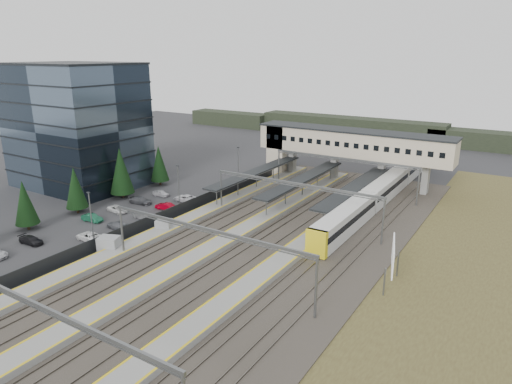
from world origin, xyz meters
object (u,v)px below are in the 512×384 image
Objects in this scene: relay_cabin_near at (109,245)px; relay_cabin_far at (164,226)px; office_building at (77,125)px; train at (386,188)px; footbridge at (339,144)px; billboard at (393,257)px.

relay_cabin_near is 1.18× the size of relay_cabin_far.
train is at bearing 22.60° from office_building.
office_building is 61.49m from train.
office_building is 0.40× the size of train.
office_building is 0.60× the size of footbridge.
office_building is 38.80m from relay_cabin_near.
office_building is 36.13m from relay_cabin_far.
train is (12.30, -6.69, -5.82)m from footbridge.
billboard is at bearing -59.62° from footbridge.
relay_cabin_far is at bearing -105.20° from footbridge.
footbridge is at bearing 34.47° from office_building.
office_building is 53.18m from footbridge.
billboard is (10.51, -32.21, 1.61)m from train.
relay_cabin_near is 52.06m from footbridge.
billboard is at bearing -7.63° from office_building.
relay_cabin_far is 0.07× the size of footbridge.
office_building is at bearing -157.40° from train.
billboard is at bearing -71.93° from train.
relay_cabin_far is (1.32, 9.31, -0.11)m from relay_cabin_near.
billboard reaches higher than relay_cabin_near.
billboard reaches higher than train.
train is at bearing 55.56° from relay_cabin_far.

